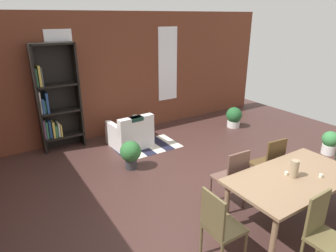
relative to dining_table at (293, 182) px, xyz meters
name	(u,v)px	position (x,y,z in m)	size (l,w,h in m)	color
ground_plane	(218,201)	(-0.46, 0.90, -0.66)	(9.73, 9.73, 0.00)	#412824
back_wall_brick	(119,75)	(-0.46, 4.51, 0.75)	(8.49, 0.12, 2.83)	brown
window_pane_0	(63,75)	(-1.77, 4.44, 0.89)	(0.55, 0.02, 1.84)	white
window_pane_1	(168,64)	(0.85, 4.44, 0.89)	(0.55, 0.02, 1.84)	white
dining_table	(293,182)	(0.00, 0.00, 0.00)	(1.81, 0.95, 0.74)	#85684C
vase_on_table	(294,169)	(-0.02, 0.00, 0.20)	(0.11, 0.11, 0.24)	#998466
tealight_candle_0	(286,173)	(-0.05, 0.08, 0.10)	(0.04, 0.04, 0.04)	silver
tealight_candle_1	(321,176)	(0.27, -0.20, 0.10)	(0.04, 0.04, 0.05)	silver
dining_chair_head_left	(219,225)	(-1.28, 0.00, -0.15)	(0.41, 0.41, 0.95)	brown
dining_chair_near_left	(324,233)	(-0.41, -0.70, -0.15)	(0.41, 0.41, 0.95)	brown
dining_chair_far_left	(232,177)	(-0.41, 0.70, -0.15)	(0.42, 0.42, 0.95)	brown
dining_chair_far_right	(269,163)	(0.40, 0.70, -0.15)	(0.43, 0.43, 0.95)	#4F381D
bookshelf_tall	(55,100)	(-2.02, 4.26, 0.42)	(0.86, 0.31, 2.23)	black
armchair_white	(130,134)	(-0.69, 3.55, -0.38)	(0.84, 0.84, 0.75)	silver
potted_plant_by_shelf	(131,153)	(-1.14, 2.60, -0.34)	(0.39, 0.39, 0.55)	#333338
potted_plant_corner	(330,142)	(2.62, 0.95, -0.40)	(0.33, 0.33, 0.50)	silver
potted_plant_window	(234,117)	(2.08, 3.19, -0.39)	(0.40, 0.40, 0.53)	silver
striped_rug	(147,147)	(-0.41, 3.29, -0.66)	(1.38, 0.85, 0.01)	#1E1E33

